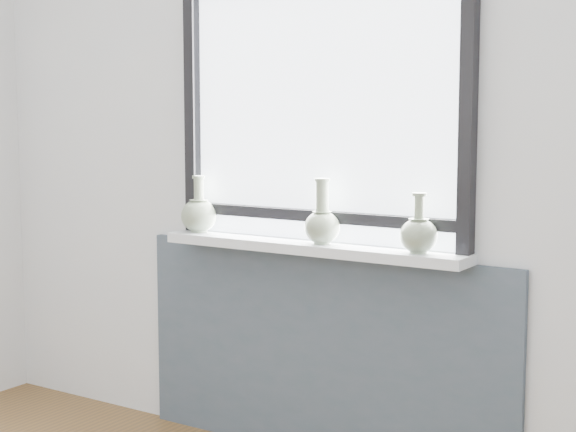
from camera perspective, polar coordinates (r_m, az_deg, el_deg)
The scene contains 7 objects.
back_wall at distance 3.53m, azimuth 2.31°, elevation 4.93°, with size 3.60×0.02×2.60m, color silver.
apron_panel at distance 3.63m, azimuth 2.01°, elevation -8.94°, with size 1.70×0.03×0.86m, color #464F5E.
windowsill at distance 3.48m, azimuth 1.44°, elevation -2.04°, with size 1.32×0.18×0.04m, color silver.
window at distance 3.49m, azimuth 2.01°, elevation 7.23°, with size 1.30×0.06×1.05m.
vase_a at distance 3.79m, azimuth -5.77°, elevation 0.16°, with size 0.15×0.15×0.24m.
vase_b at distance 3.42m, azimuth 2.21°, elevation -0.46°, with size 0.14×0.14×0.26m.
vase_c at distance 3.23m, azimuth 8.44°, elevation -1.13°, with size 0.14×0.14×0.22m.
Camera 1 is at (1.80, -1.22, 1.40)m, focal length 55.00 mm.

